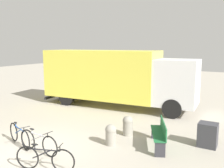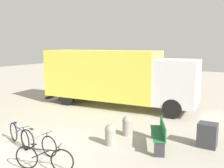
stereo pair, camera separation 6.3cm
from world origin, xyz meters
The scene contains 9 objects.
ground_plane centered at (0.00, 0.00, 0.00)m, with size 60.00×60.00×0.00m, color #A8A091.
delivery_truck centered at (-0.54, 6.91, 1.81)m, with size 9.14×2.85×3.27m.
park_bench centered at (3.74, 2.56, 0.53)m, with size 1.09×1.73×0.95m.
bicycle_near centered at (-0.70, 0.18, 0.38)m, with size 1.73×0.68×0.80m.
bicycle_middle centered at (0.38, 0.06, 0.38)m, with size 1.81×0.44×0.80m.
bicycle_far centered at (1.46, -0.72, 0.38)m, with size 1.73×0.67×0.80m.
bollard_near_bench centered at (2.13, 1.88, 0.41)m, with size 0.41×0.41×0.77m.
bollard_far_bench centered at (2.22, 3.07, 0.42)m, with size 0.41×0.41×0.79m.
utility_box centered at (5.19, 3.47, 0.43)m, with size 0.65×0.54×0.87m.
Camera 2 is at (6.55, -5.53, 3.60)m, focal length 40.00 mm.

